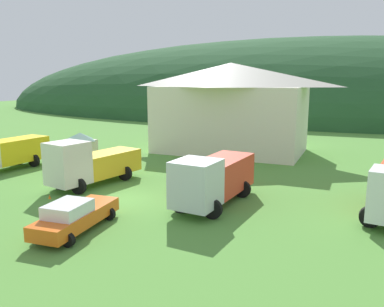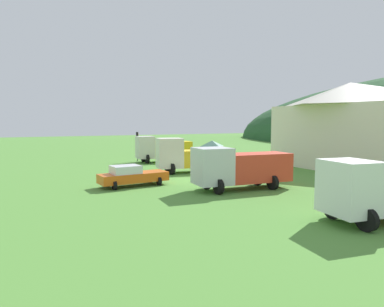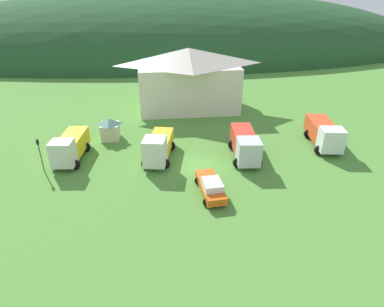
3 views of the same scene
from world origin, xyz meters
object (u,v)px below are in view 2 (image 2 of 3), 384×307
(play_shed_cream, at_px, (212,151))
(tow_truck_silver, at_px, (239,167))
(flatbed_truck_yellow, at_px, (161,149))
(heavy_rig_striped, at_px, (188,156))
(traffic_cone_near_pickup, at_px, (152,174))
(depot_building, at_px, (349,124))
(service_pickup_orange, at_px, (132,176))
(traffic_light_west, at_px, (137,143))

(play_shed_cream, relative_size, tow_truck_silver, 0.36)
(play_shed_cream, xyz_separation_m, flatbed_truck_yellow, (-3.73, -5.16, 0.24))
(heavy_rig_striped, xyz_separation_m, traffic_cone_near_pickup, (-0.45, -3.57, -1.67))
(tow_truck_silver, bearing_deg, flatbed_truck_yellow, -89.47)
(depot_building, height_order, service_pickup_orange, depot_building)
(tow_truck_silver, bearing_deg, play_shed_cream, -108.32)
(flatbed_truck_yellow, xyz_separation_m, traffic_light_west, (-2.35, -2.36, 0.65))
(depot_building, distance_m, heavy_rig_striped, 17.85)
(play_shed_cream, xyz_separation_m, service_pickup_orange, (10.54, -13.50, -0.59))
(heavy_rig_striped, distance_m, traffic_cone_near_pickup, 3.97)
(depot_building, distance_m, traffic_cone_near_pickup, 21.67)
(depot_building, xyz_separation_m, service_pickup_orange, (-0.47, -24.05, -3.91))
(depot_building, distance_m, flatbed_truck_yellow, 21.76)
(play_shed_cream, height_order, heavy_rig_striped, heavy_rig_striped)
(play_shed_cream, distance_m, traffic_cone_near_pickup, 11.33)
(heavy_rig_striped, xyz_separation_m, tow_truck_silver, (9.60, -0.56, 0.03))
(service_pickup_orange, bearing_deg, heavy_rig_striped, -151.69)
(traffic_light_west, bearing_deg, flatbed_truck_yellow, 45.09)
(flatbed_truck_yellow, height_order, heavy_rig_striped, heavy_rig_striped)
(flatbed_truck_yellow, distance_m, heavy_rig_striped, 9.67)
(depot_building, distance_m, service_pickup_orange, 24.37)
(play_shed_cream, relative_size, heavy_rig_striped, 0.36)
(traffic_cone_near_pickup, bearing_deg, tow_truck_silver, 16.70)
(flatbed_truck_yellow, bearing_deg, traffic_cone_near_pickup, 68.73)
(traffic_cone_near_pickup, bearing_deg, heavy_rig_striped, 82.74)
(flatbed_truck_yellow, relative_size, traffic_cone_near_pickup, 12.34)
(play_shed_cream, distance_m, flatbed_truck_yellow, 6.37)
(tow_truck_silver, bearing_deg, depot_building, -160.08)
(depot_building, height_order, flatbed_truck_yellow, depot_building)
(heavy_rig_striped, bearing_deg, traffic_light_west, -72.70)
(heavy_rig_striped, bearing_deg, play_shed_cream, -125.53)
(flatbed_truck_yellow, height_order, traffic_light_west, traffic_light_west)
(heavy_rig_striped, xyz_separation_m, service_pickup_orange, (4.66, -7.22, -0.84))
(play_shed_cream, xyz_separation_m, traffic_cone_near_pickup, (5.42, -9.85, -1.42))
(flatbed_truck_yellow, relative_size, service_pickup_orange, 1.29)
(flatbed_truck_yellow, bearing_deg, play_shed_cream, 150.00)
(play_shed_cream, bearing_deg, traffic_cone_near_pickup, -61.17)
(traffic_light_west, relative_size, traffic_cone_near_pickup, 6.51)
(depot_building, relative_size, play_shed_cream, 5.79)
(traffic_cone_near_pickup, bearing_deg, traffic_light_west, 168.56)
(heavy_rig_striped, height_order, traffic_light_west, traffic_light_west)
(service_pickup_orange, bearing_deg, tow_truck_silver, 138.98)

